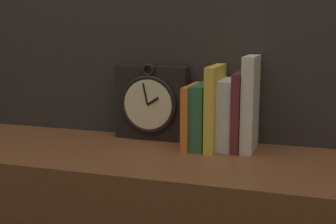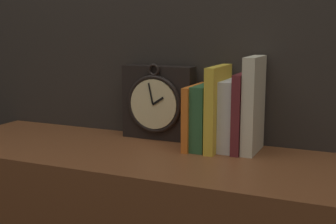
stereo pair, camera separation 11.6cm
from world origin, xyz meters
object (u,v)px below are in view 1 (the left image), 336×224
Objects in this scene: book_slot2_yellow at (215,107)px; book_slot4_maroon at (239,111)px; book_slot3_white at (228,114)px; book_slot0_orange at (192,116)px; book_slot5_cream at (250,103)px; clock at (152,103)px; book_slot1_green at (202,116)px.

book_slot2_yellow is 1.08× the size of book_slot4_maroon.
book_slot4_maroon reaches higher than book_slot3_white.
book_slot0_orange is 0.91× the size of book_slot3_white.
book_slot5_cream is at bearing 6.66° from book_slot4_maroon.
clock is 1.08× the size of book_slot4_maroon.
clock is 1.19× the size of book_slot3_white.
book_slot4_maroon is (0.13, 0.01, 0.02)m from book_slot0_orange.
book_slot2_yellow is 1.20× the size of book_slot3_white.
book_slot1_green is 0.10m from book_slot4_maroon.
book_slot0_orange is 0.83× the size of book_slot4_maroon.
book_slot1_green is at bearing 8.67° from book_slot0_orange.
book_slot1_green is 0.13m from book_slot5_cream.
book_slot3_white is at bearing 172.00° from book_slot4_maroon.
clock reaches higher than book_slot3_white.
book_slot1_green is at bearing -175.56° from book_slot5_cream.
clock reaches higher than book_slot0_orange.
book_slot5_cream reaches higher than book_slot2_yellow.
book_slot0_orange is 0.76× the size of book_slot2_yellow.
book_slot1_green is (0.16, -0.04, -0.02)m from clock.
clock is 0.17m from book_slot1_green.
book_slot2_yellow is (0.06, 0.00, 0.03)m from book_slot0_orange.
book_slot1_green is (0.03, 0.00, 0.00)m from book_slot0_orange.
book_slot2_yellow is at bearing -6.20° from book_slot1_green.
book_slot3_white is 0.90× the size of book_slot4_maroon.
book_slot0_orange is at bearing -175.13° from book_slot4_maroon.
book_slot2_yellow reaches higher than book_slot3_white.
book_slot3_white is (0.03, 0.01, -0.02)m from book_slot2_yellow.
book_slot1_green is at bearing -170.99° from book_slot3_white.
book_slot1_green is at bearing -15.03° from clock.
book_slot5_cream reaches higher than clock.
book_slot3_white is at bearing 24.90° from book_slot2_yellow.
book_slot5_cream is (0.16, 0.01, 0.04)m from book_slot0_orange.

